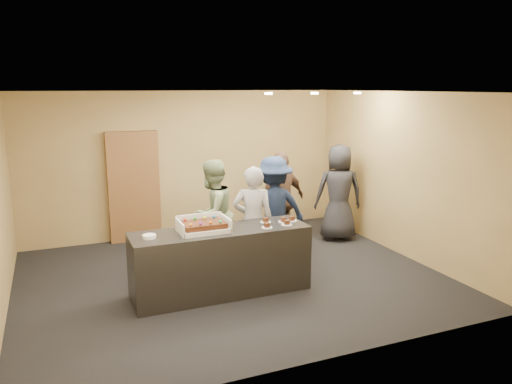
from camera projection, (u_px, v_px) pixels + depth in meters
room at (231, 188)px, 7.10m from camera, size 6.04×6.00×2.70m
serving_counter at (221, 262)px, 6.76m from camera, size 2.40×0.70×0.90m
storage_cabinet at (134, 187)px, 8.98m from camera, size 0.91×0.15×2.00m
cake_box at (203, 228)px, 6.59m from camera, size 0.65×0.45×0.19m
sheet_cake at (203, 224)px, 6.56m from camera, size 0.55×0.38×0.11m
plate_stack at (149, 236)px, 6.29m from camera, size 0.17×0.17×0.04m
slice_a at (267, 226)px, 6.75m from camera, size 0.15×0.15×0.07m
slice_b at (266, 221)px, 7.02m from camera, size 0.15×0.15×0.07m
slice_c at (287, 223)px, 6.89m from camera, size 0.15×0.15×0.07m
slice_d at (283, 220)px, 7.04m from camera, size 0.15×0.15×0.07m
slice_e at (292, 219)px, 7.09m from camera, size 0.15×0.15×0.07m
person_server_grey at (253, 222)px, 7.33m from camera, size 0.71×0.59×1.65m
person_sage_man at (212, 214)px, 7.68m from camera, size 1.04×1.00×1.69m
person_navy_man at (274, 209)px, 7.97m from camera, size 1.11×0.66×1.70m
person_brown_extra at (282, 200)px, 8.68m from camera, size 1.06×0.69×1.68m
person_dark_suit at (339, 192)px, 9.08m from camera, size 1.00×0.81×1.76m
ceiling_spotlights at (315, 93)px, 7.88m from camera, size 1.72×0.12×0.03m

